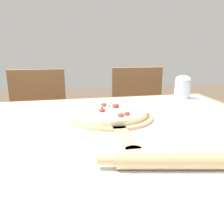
# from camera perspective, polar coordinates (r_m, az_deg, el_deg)

# --- Properties ---
(dining_table) EXTENTS (1.26, 1.04, 0.77)m
(dining_table) POSITION_cam_1_polar(r_m,az_deg,el_deg) (0.86, 0.36, -11.17)
(dining_table) COLOR olive
(dining_table) RESTS_ON ground_plane
(towel_cloth) EXTENTS (1.18, 0.96, 0.00)m
(towel_cloth) POSITION_cam_1_polar(r_m,az_deg,el_deg) (0.82, 0.37, -4.36)
(towel_cloth) COLOR silver
(towel_cloth) RESTS_ON dining_table
(pizza_peel) EXTENTS (0.34, 0.52, 0.01)m
(pizza_peel) POSITION_cam_1_polar(r_m,az_deg,el_deg) (0.92, -0.09, -1.30)
(pizza_peel) COLOR tan
(pizza_peel) RESTS_ON towel_cloth
(pizza) EXTENTS (0.29, 0.29, 0.04)m
(pizza) POSITION_cam_1_polar(r_m,az_deg,el_deg) (0.94, -0.35, 0.20)
(pizza) COLOR beige
(pizza) RESTS_ON pizza_peel
(rolling_pin) EXTENTS (0.41, 0.11, 0.05)m
(rolling_pin) POSITION_cam_1_polar(r_m,az_deg,el_deg) (0.59, 17.22, -10.91)
(rolling_pin) COLOR tan
(rolling_pin) RESTS_ON towel_cloth
(chair_left) EXTENTS (0.41, 0.41, 0.89)m
(chair_left) POSITION_cam_1_polar(r_m,az_deg,el_deg) (1.72, -17.19, -3.13)
(chair_left) COLOR brown
(chair_left) RESTS_ON ground_plane
(chair_right) EXTENTS (0.43, 0.43, 0.89)m
(chair_right) POSITION_cam_1_polar(r_m,az_deg,el_deg) (1.78, 6.40, -1.75)
(chair_right) COLOR brown
(chair_right) RESTS_ON ground_plane
(flour_cup) EXTENTS (0.08, 0.08, 0.12)m
(flour_cup) POSITION_cam_1_polar(r_m,az_deg,el_deg) (1.33, 16.64, 5.84)
(flour_cup) COLOR #B2B7BC
(flour_cup) RESTS_ON towel_cloth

